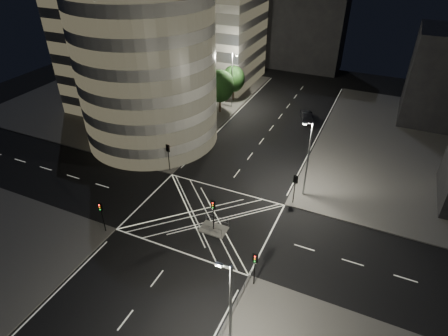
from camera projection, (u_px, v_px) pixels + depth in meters
The scene contains 24 objects.
ground at pixel (204, 217), 43.92m from camera, with size 120.00×120.00×0.00m, color black.
sidewalk_far_left at pixel (136, 96), 74.46m from camera, with size 42.00×42.00×0.15m, color #5A5754.
central_island at pixel (214, 229), 42.04m from camera, with size 3.00×2.00×0.15m, color slate.
office_tower_curved at pixel (138, 47), 58.41m from camera, with size 30.00×29.00×27.20m.
office_block_rear at pixel (200, 25), 77.37m from camera, with size 24.00×16.00×22.00m, color #989690.
building_far_end at pixel (304, 28), 84.48m from camera, with size 18.00×8.00×18.00m, color black.
tree_a at pixel (165, 129), 51.62m from camera, with size 4.47×4.47×7.50m.
tree_b at pixel (186, 115), 56.39m from camera, with size 4.93×4.93×7.38m.
tree_c at pixel (204, 100), 60.94m from camera, with size 4.04×4.04×6.90m.
tree_d at pixel (220, 86), 65.33m from camera, with size 4.99×4.99×7.76m.
tree_e at pixel (233, 79), 70.26m from camera, with size 4.34×4.34×6.73m.
traffic_signal_fl at pixel (168, 153), 50.54m from camera, with size 0.55×0.22×4.00m.
traffic_signal_nl at pixel (101, 212), 40.19m from camera, with size 0.55×0.22×4.00m.
traffic_signal_fr at pixel (295, 184), 44.44m from camera, with size 0.55×0.22×4.00m.
traffic_signal_nr at pixel (255, 263), 34.09m from camera, with size 0.55×0.22×4.00m.
traffic_signal_island at pixel (213, 210), 40.48m from camera, with size 0.55×0.22×4.00m.
street_lamp_left_near at pixel (182, 119), 53.27m from camera, with size 1.25×0.25×10.00m.
street_lamp_left_far at pixel (232, 79), 66.97m from camera, with size 1.25×0.25×10.00m.
street_lamp_right_far at pixel (308, 158), 44.45m from camera, with size 1.25×0.25×10.00m.
street_lamp_right_near at pixel (230, 310), 26.96m from camera, with size 1.25×0.25×10.00m.
railing_near_right at pixel (226, 324), 31.41m from camera, with size 0.06×11.70×1.10m, color slate.
railing_island_south at pixel (210, 230), 41.01m from camera, with size 2.80×0.06×1.10m, color slate.
railing_island_north at pixel (217, 220), 42.38m from camera, with size 2.80×0.06×1.10m, color slate.
sedan at pixel (306, 116), 65.07m from camera, with size 1.69×4.86×1.60m, color black.
Camera 1 is at (16.06, -29.56, 28.91)m, focal length 30.00 mm.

